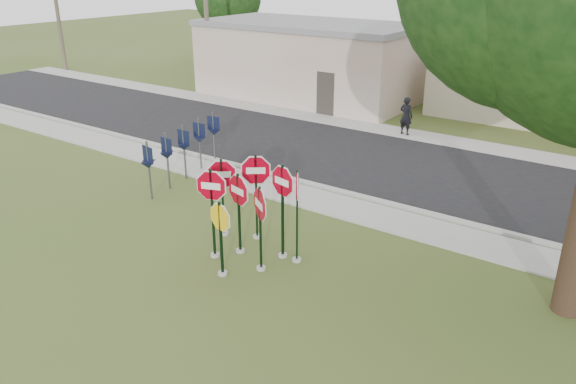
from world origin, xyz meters
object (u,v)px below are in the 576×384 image
Objects in this scene: stop_sign_yellow at (221,231)px; pedestrian at (406,116)px; stop_sign_center at (239,202)px; stop_sign_left at (212,201)px; utility_pole_near at (206,6)px.

pedestrian is (-1.34, 13.89, -0.31)m from stop_sign_yellow.
stop_sign_yellow reaches higher than pedestrian.
stop_sign_yellow is at bearing 102.57° from pedestrian.
stop_sign_left is (-0.40, -0.57, 0.15)m from stop_sign_center.
stop_sign_yellow is 1.22× the size of pedestrian.
stop_sign_yellow is (0.39, -1.17, -0.25)m from stop_sign_center.
stop_sign_yellow is at bearing -36.90° from stop_sign_left.
stop_sign_center reaches higher than stop_sign_yellow.
stop_sign_center is 0.72m from stop_sign_left.
utility_pole_near reaches higher than stop_sign_center.
pedestrian is at bearing 92.35° from stop_sign_left.
stop_sign_left is at bearing -125.05° from stop_sign_center.
stop_sign_yellow is 1.07m from stop_sign_left.
stop_sign_left reaches higher than stop_sign_center.
stop_sign_left reaches higher than pedestrian.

